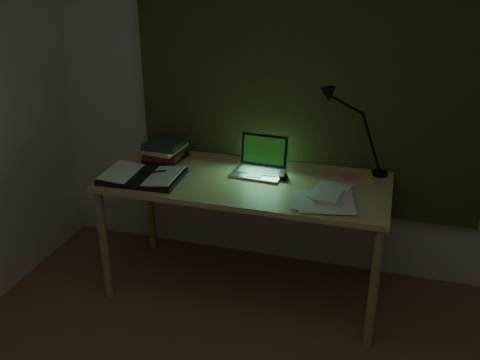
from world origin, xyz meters
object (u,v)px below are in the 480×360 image
object	(u,v)px
book_stack	(166,150)
desk_lamp	(384,134)
laptop	(258,158)
loose_papers	(320,194)
open_textbook	(143,176)
desk	(245,236)

from	to	relation	value
book_stack	desk_lamp	bearing A→B (deg)	5.69
laptop	loose_papers	distance (m)	0.47
laptop	desk_lamp	distance (m)	0.76
open_textbook	loose_papers	size ratio (longest dim) A/B	1.44
desk	book_stack	distance (m)	0.76
desk	open_textbook	xyz separation A→B (m)	(-0.59, -0.16, 0.41)
laptop	loose_papers	bearing A→B (deg)	-21.77
desk	loose_papers	distance (m)	0.61
loose_papers	book_stack	bearing A→B (deg)	166.02
desk	open_textbook	bearing A→B (deg)	-164.95
open_textbook	desk_lamp	distance (m)	1.45
book_stack	loose_papers	distance (m)	1.08
open_textbook	book_stack	world-z (taller)	book_stack
open_textbook	book_stack	size ratio (longest dim) A/B	1.78
desk	loose_papers	bearing A→B (deg)	-11.99
loose_papers	laptop	bearing A→B (deg)	154.51
desk	laptop	size ratio (longest dim) A/B	4.94
laptop	book_stack	bearing A→B (deg)	177.95
desk	laptop	bearing A→B (deg)	63.12
open_textbook	desk	bearing A→B (deg)	12.41
desk	open_textbook	distance (m)	0.74
desk	loose_papers	xyz separation A→B (m)	(0.46, -0.10, 0.40)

